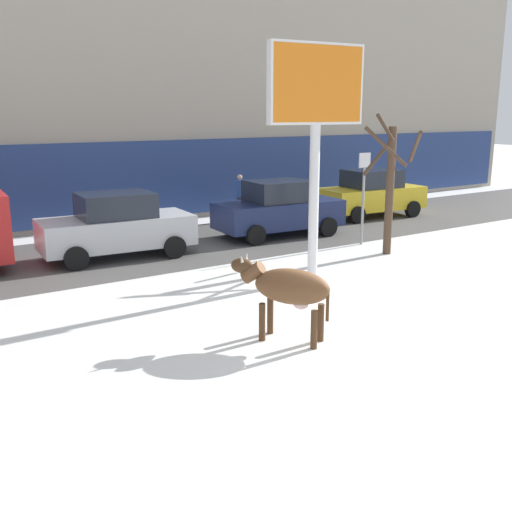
% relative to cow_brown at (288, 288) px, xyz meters
% --- Properties ---
extents(ground_plane, '(120.00, 120.00, 0.00)m').
position_rel_cow_brown_xyz_m(ground_plane, '(1.17, -0.26, -0.99)').
color(ground_plane, white).
extents(road_strip, '(60.00, 5.60, 0.01)m').
position_rel_cow_brown_xyz_m(road_strip, '(1.17, 8.18, -0.99)').
color(road_strip, '#514F4C').
rests_on(road_strip, ground).
extents(building_facade, '(44.00, 6.10, 13.00)m').
position_rel_cow_brown_xyz_m(building_facade, '(1.17, 15.33, 5.49)').
color(building_facade, '#A39989').
rests_on(building_facade, ground).
extents(cow_brown, '(1.38, 1.82, 1.54)m').
position_rel_cow_brown_xyz_m(cow_brown, '(0.00, 0.00, 0.00)').
color(cow_brown, brown).
rests_on(cow_brown, ground).
extents(billboard, '(2.53, 0.42, 5.56)m').
position_rel_cow_brown_xyz_m(billboard, '(2.89, 2.88, 3.32)').
color(billboard, silver).
rests_on(billboard, ground).
extents(car_silver_sedan, '(4.33, 2.24, 1.84)m').
position_rel_cow_brown_xyz_m(car_silver_sedan, '(-0.22, 7.78, -0.09)').
color(car_silver_sedan, '#B7BABF').
rests_on(car_silver_sedan, ground).
extents(car_navy_sedan, '(4.33, 2.24, 1.84)m').
position_rel_cow_brown_xyz_m(car_navy_sedan, '(5.34, 7.71, -0.09)').
color(car_navy_sedan, '#19234C').
rests_on(car_navy_sedan, ground).
extents(car_yellow_sedan, '(4.33, 2.24, 1.84)m').
position_rel_cow_brown_xyz_m(car_yellow_sedan, '(10.54, 8.74, -0.09)').
color(car_yellow_sedan, gold).
rests_on(car_yellow_sedan, ground).
extents(pedestrian_by_cars, '(0.36, 0.24, 1.73)m').
position_rel_cow_brown_xyz_m(pedestrian_by_cars, '(5.83, 10.91, -0.11)').
color(pedestrian_by_cars, '#282833').
rests_on(pedestrian_by_cars, ground).
extents(bare_tree_left_lot, '(1.82, 1.62, 3.99)m').
position_rel_cow_brown_xyz_m(bare_tree_left_lot, '(6.46, 3.87, 1.13)').
color(bare_tree_left_lot, '#4C3828').
rests_on(bare_tree_left_lot, ground).
extents(street_sign, '(0.44, 0.08, 2.82)m').
position_rel_cow_brown_xyz_m(street_sign, '(6.74, 5.23, 0.68)').
color(street_sign, gray).
rests_on(street_sign, ground).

